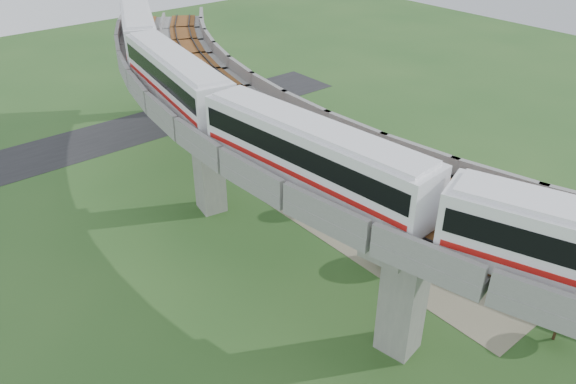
% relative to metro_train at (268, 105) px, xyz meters
% --- Properties ---
extents(ground, '(160.00, 160.00, 0.00)m').
position_rel_metro_train_xyz_m(ground, '(-0.37, -1.53, -12.31)').
color(ground, '#295221').
rests_on(ground, ground).
extents(dirt_lot, '(18.00, 26.00, 0.04)m').
position_rel_metro_train_xyz_m(dirt_lot, '(13.63, -3.53, -12.29)').
color(dirt_lot, '#7E765C').
rests_on(dirt_lot, ground).
extents(asphalt_road, '(60.00, 8.00, 0.03)m').
position_rel_metro_train_xyz_m(asphalt_road, '(-0.37, 28.47, -12.29)').
color(asphalt_road, '#232326').
rests_on(asphalt_road, ground).
extents(viaduct, '(19.58, 73.98, 11.40)m').
position_rel_metro_train_xyz_m(viaduct, '(3.48, -1.53, -3.26)').
color(viaduct, '#99968E').
rests_on(viaduct, ground).
extents(metro_train, '(11.30, 61.32, 3.64)m').
position_rel_metro_train_xyz_m(metro_train, '(0.00, 0.00, 0.00)').
color(metro_train, white).
rests_on(metro_train, ground).
extents(fence, '(3.87, 38.73, 1.50)m').
position_rel_metro_train_xyz_m(fence, '(9.39, -1.53, -11.56)').
color(fence, '#2D382D').
rests_on(fence, ground).
extents(tree_0, '(2.51, 2.51, 3.18)m').
position_rel_metro_train_xyz_m(tree_0, '(10.34, 20.09, -10.20)').
color(tree_0, '#382314').
rests_on(tree_0, ground).
extents(tree_1, '(2.27, 2.27, 3.29)m').
position_rel_metro_train_xyz_m(tree_1, '(8.29, 12.69, -9.99)').
color(tree_1, '#382314').
rests_on(tree_1, ground).
extents(tree_2, '(2.10, 2.10, 2.71)m').
position_rel_metro_train_xyz_m(tree_2, '(6.77, 2.91, -10.50)').
color(tree_2, '#382314').
rests_on(tree_2, ground).
extents(tree_3, '(3.16, 3.16, 3.30)m').
position_rel_metro_train_xyz_m(tree_3, '(6.75, -6.41, -10.35)').
color(tree_3, '#382314').
rests_on(tree_3, ground).
extents(tree_4, '(2.06, 2.06, 2.65)m').
position_rel_metro_train_xyz_m(tree_4, '(8.57, -17.80, -10.54)').
color(tree_4, '#382314').
rests_on(tree_4, ground).
extents(car_white, '(3.06, 3.47, 1.13)m').
position_rel_metro_train_xyz_m(car_white, '(13.57, -5.31, -11.70)').
color(car_white, silver).
rests_on(car_white, dirt_lot).
extents(car_red, '(3.94, 2.86, 1.24)m').
position_rel_metro_train_xyz_m(car_red, '(17.40, -4.96, -11.65)').
color(car_red, '#AF1023').
rests_on(car_red, dirt_lot).
extents(car_dark, '(4.38, 2.79, 1.18)m').
position_rel_metro_train_xyz_m(car_dark, '(10.53, 2.51, -11.68)').
color(car_dark, black).
rests_on(car_dark, dirt_lot).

